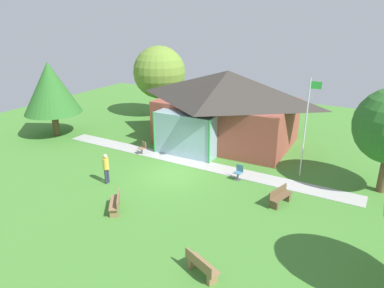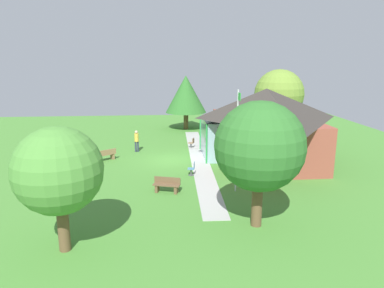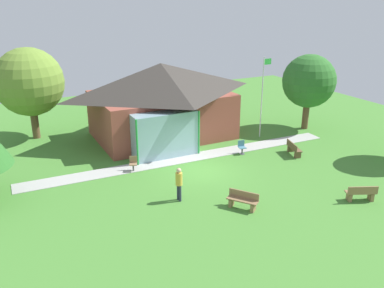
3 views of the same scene
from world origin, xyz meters
TOP-DOWN VIEW (x-y plane):
  - ground_plane at (0.00, 0.00)m, footprint 44.00×44.00m
  - pavilion at (0.29, 6.60)m, footprint 10.14×8.03m
  - footpath at (0.00, 2.03)m, footprint 20.35×1.85m
  - flagpole at (6.52, 3.38)m, footprint 0.64×0.08m
  - bench_mid_right at (6.33, -0.48)m, footprint 0.85×1.56m
  - bench_front_center at (-0.42, -4.82)m, footprint 1.23×1.47m
  - bench_front_right at (5.21, -6.85)m, footprint 1.55×1.02m
  - patio_chair_lawn_spare at (3.50, 1.18)m, footprint 0.50×0.50m
  - patio_chair_west at (-3.61, 1.76)m, footprint 0.58×0.58m
  - visitor_strolling_lawn at (-2.79, -2.73)m, footprint 0.34×0.34m
  - tree_west_hedge at (-11.91, 1.85)m, footprint 4.25×4.25m
  - tree_behind_pavilion_left at (-7.83, 10.42)m, footprint 4.66×4.66m

SIDE VIEW (x-z plane):
  - ground_plane at x=0.00m, z-range 0.00..0.00m
  - footpath at x=0.00m, z-range 0.00..0.03m
  - bench_mid_right at x=6.33m, z-range -0.02..0.82m
  - bench_front_center at x=-0.42m, z-range -0.02..0.82m
  - bench_front_right at x=5.21m, z-range -0.02..0.82m
  - patio_chair_lawn_spare at x=3.50m, z-range -0.01..0.85m
  - patio_chair_west at x=-3.61m, z-range -0.01..0.85m
  - visitor_strolling_lawn at x=-2.79m, z-range 0.15..1.89m
  - pavilion at x=0.29m, z-range 0.11..5.34m
  - flagpole at x=6.52m, z-range 0.29..5.99m
  - tree_west_hedge at x=-11.91m, z-range 0.89..6.53m
  - tree_behind_pavilion_left at x=-7.83m, z-range 0.83..7.19m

